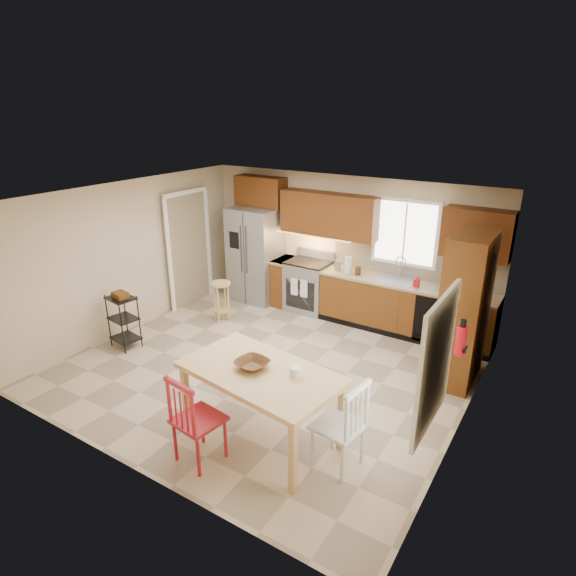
% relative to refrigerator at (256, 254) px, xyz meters
% --- Properties ---
extents(floor, '(5.50, 5.50, 0.00)m').
position_rel_refrigerator_xyz_m(floor, '(1.70, -2.12, -0.91)').
color(floor, tan).
rests_on(floor, ground).
extents(ceiling, '(5.50, 5.00, 0.02)m').
position_rel_refrigerator_xyz_m(ceiling, '(1.70, -2.12, 1.59)').
color(ceiling, silver).
rests_on(ceiling, ground).
extents(wall_back, '(5.50, 0.02, 2.50)m').
position_rel_refrigerator_xyz_m(wall_back, '(1.70, 0.38, 0.34)').
color(wall_back, '#CCB793').
rests_on(wall_back, ground).
extents(wall_front, '(5.50, 0.02, 2.50)m').
position_rel_refrigerator_xyz_m(wall_front, '(1.70, -4.62, 0.34)').
color(wall_front, '#CCB793').
rests_on(wall_front, ground).
extents(wall_left, '(0.02, 5.00, 2.50)m').
position_rel_refrigerator_xyz_m(wall_left, '(-1.05, -2.12, 0.34)').
color(wall_left, '#CCB793').
rests_on(wall_left, ground).
extents(wall_right, '(0.02, 5.00, 2.50)m').
position_rel_refrigerator_xyz_m(wall_right, '(4.45, -2.12, 0.34)').
color(wall_right, '#CCB793').
rests_on(wall_right, ground).
extents(refrigerator, '(0.92, 0.75, 1.82)m').
position_rel_refrigerator_xyz_m(refrigerator, '(0.00, 0.00, 0.00)').
color(refrigerator, gray).
rests_on(refrigerator, floor).
extents(range_stove, '(0.76, 0.63, 0.92)m').
position_rel_refrigerator_xyz_m(range_stove, '(1.15, 0.06, -0.45)').
color(range_stove, gray).
rests_on(range_stove, floor).
extents(base_cabinet_narrow, '(0.30, 0.60, 0.90)m').
position_rel_refrigerator_xyz_m(base_cabinet_narrow, '(0.60, 0.08, -0.46)').
color(base_cabinet_narrow, brown).
rests_on(base_cabinet_narrow, floor).
extents(base_cabinet_run, '(2.92, 0.60, 0.90)m').
position_rel_refrigerator_xyz_m(base_cabinet_run, '(2.99, 0.08, -0.46)').
color(base_cabinet_run, brown).
rests_on(base_cabinet_run, floor).
extents(dishwasher, '(0.60, 0.02, 0.78)m').
position_rel_refrigerator_xyz_m(dishwasher, '(3.55, -0.22, -0.46)').
color(dishwasher, black).
rests_on(dishwasher, floor).
extents(backsplash, '(2.92, 0.03, 0.55)m').
position_rel_refrigerator_xyz_m(backsplash, '(2.99, 0.36, 0.27)').
color(backsplash, beige).
rests_on(backsplash, wall_back).
extents(upper_over_fridge, '(1.00, 0.35, 0.55)m').
position_rel_refrigerator_xyz_m(upper_over_fridge, '(0.00, 0.20, 1.19)').
color(upper_over_fridge, '#5F2D0F').
rests_on(upper_over_fridge, wall_back).
extents(upper_left_block, '(1.80, 0.35, 0.75)m').
position_rel_refrigerator_xyz_m(upper_left_block, '(1.45, 0.20, 0.92)').
color(upper_left_block, '#5F2D0F').
rests_on(upper_left_block, wall_back).
extents(upper_right_block, '(1.00, 0.35, 0.75)m').
position_rel_refrigerator_xyz_m(upper_right_block, '(3.95, 0.20, 0.92)').
color(upper_right_block, '#5F2D0F').
rests_on(upper_right_block, wall_back).
extents(window_back, '(1.12, 0.04, 1.12)m').
position_rel_refrigerator_xyz_m(window_back, '(2.80, 0.35, 0.74)').
color(window_back, white).
rests_on(window_back, wall_back).
extents(sink, '(0.62, 0.46, 0.16)m').
position_rel_refrigerator_xyz_m(sink, '(2.80, 0.08, -0.05)').
color(sink, gray).
rests_on(sink, base_cabinet_run).
extents(undercab_glow, '(1.60, 0.30, 0.01)m').
position_rel_refrigerator_xyz_m(undercab_glow, '(1.15, 0.17, 0.52)').
color(undercab_glow, '#FFBF66').
rests_on(undercab_glow, wall_back).
extents(soap_bottle, '(0.09, 0.09, 0.19)m').
position_rel_refrigerator_xyz_m(soap_bottle, '(3.18, -0.02, 0.09)').
color(soap_bottle, red).
rests_on(soap_bottle, base_cabinet_run).
extents(paper_towel, '(0.12, 0.12, 0.28)m').
position_rel_refrigerator_xyz_m(paper_towel, '(1.95, 0.03, 0.13)').
color(paper_towel, silver).
rests_on(paper_towel, base_cabinet_run).
extents(canister_steel, '(0.11, 0.11, 0.18)m').
position_rel_refrigerator_xyz_m(canister_steel, '(1.75, 0.03, 0.08)').
color(canister_steel, gray).
rests_on(canister_steel, base_cabinet_run).
extents(canister_wood, '(0.10, 0.10, 0.14)m').
position_rel_refrigerator_xyz_m(canister_wood, '(2.15, -0.00, 0.06)').
color(canister_wood, '#492C13').
rests_on(canister_wood, base_cabinet_run).
extents(pantry, '(0.50, 0.95, 2.10)m').
position_rel_refrigerator_xyz_m(pantry, '(4.13, -0.93, 0.14)').
color(pantry, brown).
rests_on(pantry, floor).
extents(fire_extinguisher, '(0.12, 0.12, 0.36)m').
position_rel_refrigerator_xyz_m(fire_extinguisher, '(4.33, -1.98, 0.19)').
color(fire_extinguisher, red).
rests_on(fire_extinguisher, wall_right).
extents(window_right, '(0.04, 1.02, 1.32)m').
position_rel_refrigerator_xyz_m(window_right, '(4.38, -3.27, 0.54)').
color(window_right, white).
rests_on(window_right, wall_right).
extents(doorway, '(0.04, 0.95, 2.10)m').
position_rel_refrigerator_xyz_m(doorway, '(-0.97, -0.82, 0.14)').
color(doorway, '#8C7A59').
rests_on(doorway, wall_left).
extents(dining_table, '(1.91, 1.24, 0.87)m').
position_rel_refrigerator_xyz_m(dining_table, '(2.55, -3.46, -0.47)').
color(dining_table, tan).
rests_on(dining_table, floor).
extents(chair_red, '(0.55, 0.55, 1.05)m').
position_rel_refrigerator_xyz_m(chair_red, '(2.20, -4.11, -0.38)').
color(chair_red, maroon).
rests_on(chair_red, floor).
extents(chair_white, '(0.55, 0.55, 1.05)m').
position_rel_refrigerator_xyz_m(chair_white, '(3.50, -3.41, -0.38)').
color(chair_white, silver).
rests_on(chair_white, floor).
extents(table_bowl, '(0.41, 0.41, 0.09)m').
position_rel_refrigerator_xyz_m(table_bowl, '(2.44, -3.46, -0.03)').
color(table_bowl, '#492C13').
rests_on(table_bowl, dining_table).
extents(table_jar, '(0.17, 0.17, 0.18)m').
position_rel_refrigerator_xyz_m(table_jar, '(2.95, -3.35, 0.01)').
color(table_jar, silver).
rests_on(table_jar, dining_table).
extents(bar_stool, '(0.45, 0.45, 0.72)m').
position_rel_refrigerator_xyz_m(bar_stool, '(0.09, -1.19, -0.55)').
color(bar_stool, tan).
rests_on(bar_stool, floor).
extents(utility_cart, '(0.49, 0.41, 0.88)m').
position_rel_refrigerator_xyz_m(utility_cart, '(-0.57, -2.78, -0.47)').
color(utility_cart, black).
rests_on(utility_cart, floor).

